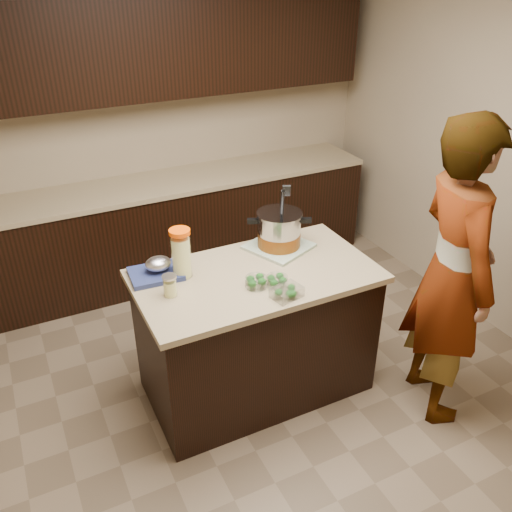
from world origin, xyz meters
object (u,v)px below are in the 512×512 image
Objects in this scene: island at (256,333)px; stock_pot at (279,232)px; lemonade_pitcher at (181,255)px; person at (452,274)px.

stock_pot is at bearing 38.98° from island.
lemonade_pitcher is at bearing -151.07° from stock_pot.
stock_pot is 1.09m from person.
stock_pot is at bearing 57.11° from person.
lemonade_pitcher is (-0.68, -0.05, 0.02)m from stock_pot.
person is at bearing -31.53° from island.
person reaches higher than lemonade_pitcher.
stock_pot is (0.28, 0.22, 0.57)m from island.
island is 0.67m from stock_pot.
person reaches higher than stock_pot.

